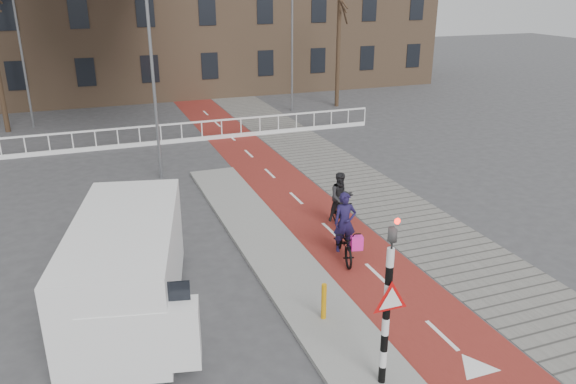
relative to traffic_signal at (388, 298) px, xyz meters
name	(u,v)px	position (x,y,z in m)	size (l,w,h in m)	color
ground	(361,325)	(0.60, 2.02, -1.99)	(120.00, 120.00, 0.00)	#38383A
bike_lane	(278,181)	(2.10, 12.02, -1.98)	(2.50, 60.00, 0.01)	maroon
sidewalk	(342,173)	(4.90, 12.02, -1.98)	(3.00, 60.00, 0.01)	slate
curb_island	(275,253)	(-0.10, 6.02, -1.93)	(1.80, 16.00, 0.12)	gray
traffic_signal	(388,298)	(0.00, 0.00, 0.00)	(0.80, 0.80, 3.68)	black
bollard	(324,301)	(-0.17, 2.43, -1.43)	(0.12, 0.12, 0.89)	orange
cyclist_near	(344,237)	(1.67, 5.16, -1.32)	(1.05, 1.99, 1.97)	black
cyclist_far	(341,205)	(2.48, 7.11, -1.21)	(0.85, 1.76, 1.85)	black
van	(127,267)	(-4.29, 4.31, -0.73)	(3.38, 5.92, 2.39)	white
railing	(96,144)	(-4.40, 19.02, -1.68)	(28.00, 0.10, 0.99)	silver
tree_right	(338,46)	(10.30, 24.10, 1.69)	(0.25, 0.25, 7.35)	#2E2114
streetlight_near	(153,73)	(-2.16, 14.03, 2.18)	(0.12, 0.12, 8.33)	slate
streetlight_left	(22,55)	(-7.38, 24.94, 1.84)	(0.12, 0.12, 7.66)	slate
streetlight_right	(292,42)	(7.20, 23.88, 2.09)	(0.12, 0.12, 8.16)	slate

